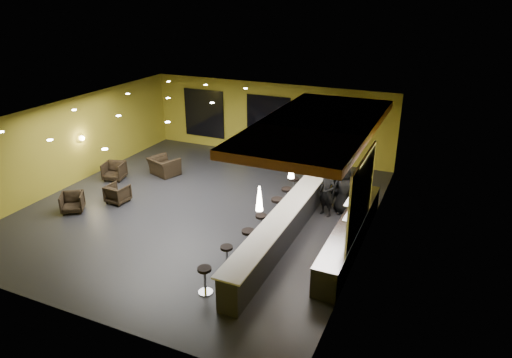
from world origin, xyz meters
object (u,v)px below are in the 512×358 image
at_px(armchair_a, 72,202).
at_px(bar_stool_3, 261,223).
at_px(pendant_0, 259,198).
at_px(bar_stool_2, 248,239).
at_px(bar_counter, 284,227).
at_px(armchair_c, 114,171).
at_px(column, 326,147).
at_px(armchair_d, 164,166).
at_px(bar_stool_0, 205,277).
at_px(pendant_1, 291,167).
at_px(pendant_2, 315,144).
at_px(bar_stool_4, 277,207).
at_px(staff_c, 344,190).
at_px(bar_stool_5, 286,196).
at_px(bar_stool_6, 294,185).
at_px(bar_stool_1, 227,255).
at_px(prep_counter, 350,234).
at_px(armchair_b, 118,194).
at_px(staff_b, 336,189).
at_px(staff_a, 327,193).

relative_size(armchair_a, bar_stool_3, 1.02).
xyz_separation_m(pendant_0, bar_stool_2, (-0.70, 0.79, -1.82)).
relative_size(bar_counter, bar_stool_2, 9.70).
bearing_deg(armchair_c, column, 3.18).
bearing_deg(armchair_d, bar_counter, 174.41).
relative_size(pendant_0, bar_stool_0, 0.90).
height_order(column, pendant_1, column).
relative_size(pendant_2, bar_stool_2, 0.85).
bearing_deg(pendant_1, bar_counter, -90.00).
distance_m(armchair_c, bar_stool_4, 7.73).
bearing_deg(staff_c, bar_stool_5, 174.63).
xyz_separation_m(pendant_1, bar_stool_3, (-0.79, -0.52, -1.86)).
bearing_deg(armchair_d, bar_stool_6, -159.28).
bearing_deg(bar_stool_3, bar_stool_6, 91.12).
relative_size(bar_stool_1, bar_stool_6, 0.95).
relative_size(bar_counter, prep_counter, 1.33).
distance_m(pendant_1, bar_stool_6, 3.47).
xyz_separation_m(bar_counter, bar_stool_4, (-0.70, 1.14, 0.05)).
xyz_separation_m(pendant_1, armchair_d, (-6.79, 2.71, -1.96)).
xyz_separation_m(armchair_b, bar_stool_1, (5.84, -2.32, 0.13)).
distance_m(pendant_0, armchair_a, 8.06).
xyz_separation_m(pendant_1, bar_stool_4, (-0.70, 0.64, -1.80)).
height_order(bar_stool_5, bar_stool_6, bar_stool_5).
bearing_deg(pendant_1, column, 90.00).
bearing_deg(bar_stool_5, pendant_1, -66.45).
distance_m(armchair_d, bar_stool_2, 7.52).
bearing_deg(bar_stool_4, bar_stool_2, -90.22).
height_order(pendant_1, bar_stool_5, pendant_1).
distance_m(pendant_2, armchair_a, 9.02).
bearing_deg(staff_b, staff_a, -84.90).
bearing_deg(bar_counter, bar_stool_4, 121.32).
bearing_deg(bar_stool_5, armchair_a, -154.25).
bearing_deg(pendant_0, bar_counter, 90.00).
bearing_deg(armchair_c, pendant_0, -39.58).
bearing_deg(staff_a, bar_stool_3, -101.50).
bearing_deg(bar_stool_1, armchair_a, 171.39).
relative_size(bar_counter, bar_stool_3, 10.45).
xyz_separation_m(pendant_0, bar_stool_4, (-0.70, 3.14, -1.80)).
bearing_deg(bar_stool_3, pendant_2, 75.33).
relative_size(pendant_1, bar_stool_2, 0.85).
bearing_deg(pendant_2, bar_counter, -90.00).
relative_size(pendant_2, bar_stool_3, 0.91).
height_order(bar_stool_1, bar_stool_3, bar_stool_3).
distance_m(staff_a, armchair_a, 9.17).
height_order(pendant_1, staff_a, pendant_1).
bearing_deg(armchair_b, bar_counter, -178.52).
bearing_deg(bar_stool_2, armchair_d, 144.01).
relative_size(bar_counter, armchair_c, 9.55).
bearing_deg(armchair_b, bar_stool_0, 151.39).
xyz_separation_m(pendant_0, pendant_2, (0.00, 5.00, 0.00)).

